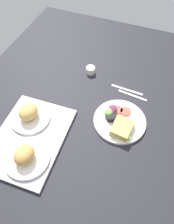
{
  "coord_description": "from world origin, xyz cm",
  "views": [
    {
      "loc": [
        -55.65,
        -19.24,
        91.18
      ],
      "look_at": [
        2.0,
        3.0,
        4.0
      ],
      "focal_mm": 33.12,
      "sensor_mm": 36.0,
      "label": 1
    }
  ],
  "objects_px": {
    "fork": "(132,95)",
    "knife": "(127,90)",
    "serving_tray": "(30,138)",
    "bread_plate_far": "(29,114)",
    "espresso_cup": "(90,70)",
    "bread_plate_near": "(26,156)",
    "plate_with_salad": "(119,121)"
  },
  "relations": [
    {
      "from": "plate_with_salad",
      "to": "espresso_cup",
      "type": "relative_size",
      "value": 4.85
    },
    {
      "from": "bread_plate_near",
      "to": "knife",
      "type": "height_order",
      "value": "bread_plate_near"
    },
    {
      "from": "serving_tray",
      "to": "plate_with_salad",
      "type": "height_order",
      "value": "plate_with_salad"
    },
    {
      "from": "bread_plate_far",
      "to": "fork",
      "type": "distance_m",
      "value": 0.58
    },
    {
      "from": "fork",
      "to": "knife",
      "type": "relative_size",
      "value": 0.89
    },
    {
      "from": "bread_plate_near",
      "to": "knife",
      "type": "relative_size",
      "value": 1.1
    },
    {
      "from": "serving_tray",
      "to": "plate_with_salad",
      "type": "bearing_deg",
      "value": -57.1
    },
    {
      "from": "bread_plate_near",
      "to": "bread_plate_far",
      "type": "bearing_deg",
      "value": 26.24
    },
    {
      "from": "knife",
      "to": "bread_plate_far",
      "type": "bearing_deg",
      "value": 45.09
    },
    {
      "from": "espresso_cup",
      "to": "fork",
      "type": "relative_size",
      "value": 0.33
    },
    {
      "from": "bread_plate_far",
      "to": "plate_with_salad",
      "type": "bearing_deg",
      "value": -71.51
    },
    {
      "from": "bread_plate_far",
      "to": "espresso_cup",
      "type": "distance_m",
      "value": 0.47
    },
    {
      "from": "bread_plate_near",
      "to": "plate_with_salad",
      "type": "height_order",
      "value": "bread_plate_near"
    },
    {
      "from": "plate_with_salad",
      "to": "espresso_cup",
      "type": "distance_m",
      "value": 0.4
    },
    {
      "from": "espresso_cup",
      "to": "fork",
      "type": "height_order",
      "value": "espresso_cup"
    },
    {
      "from": "bread_plate_near",
      "to": "espresso_cup",
      "type": "distance_m",
      "value": 0.65
    },
    {
      "from": "serving_tray",
      "to": "knife",
      "type": "bearing_deg",
      "value": -37.16
    },
    {
      "from": "espresso_cup",
      "to": "knife",
      "type": "bearing_deg",
      "value": -103.42
    },
    {
      "from": "espresso_cup",
      "to": "knife",
      "type": "height_order",
      "value": "espresso_cup"
    },
    {
      "from": "fork",
      "to": "knife",
      "type": "distance_m",
      "value": 0.05
    },
    {
      "from": "fork",
      "to": "knife",
      "type": "height_order",
      "value": "same"
    },
    {
      "from": "bread_plate_far",
      "to": "fork",
      "type": "height_order",
      "value": "bread_plate_far"
    },
    {
      "from": "bread_plate_near",
      "to": "plate_with_salad",
      "type": "bearing_deg",
      "value": -43.75
    },
    {
      "from": "bread_plate_near",
      "to": "fork",
      "type": "bearing_deg",
      "value": -32.82
    },
    {
      "from": "bread_plate_near",
      "to": "fork",
      "type": "xyz_separation_m",
      "value": [
        0.56,
        -0.36,
        -0.04
      ]
    },
    {
      "from": "bread_plate_far",
      "to": "espresso_cup",
      "type": "relative_size",
      "value": 3.68
    },
    {
      "from": "bread_plate_near",
      "to": "espresso_cup",
      "type": "xyz_separation_m",
      "value": [
        0.65,
        -0.07,
        -0.02
      ]
    },
    {
      "from": "serving_tray",
      "to": "bread_plate_far",
      "type": "xyz_separation_m",
      "value": [
        0.1,
        0.05,
        0.04
      ]
    },
    {
      "from": "fork",
      "to": "espresso_cup",
      "type": "bearing_deg",
      "value": -11.62
    },
    {
      "from": "knife",
      "to": "plate_with_salad",
      "type": "bearing_deg",
      "value": 96.57
    },
    {
      "from": "espresso_cup",
      "to": "fork",
      "type": "distance_m",
      "value": 0.31
    },
    {
      "from": "bread_plate_far",
      "to": "plate_with_salad",
      "type": "xyz_separation_m",
      "value": [
        0.15,
        -0.44,
        -0.03
      ]
    }
  ]
}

